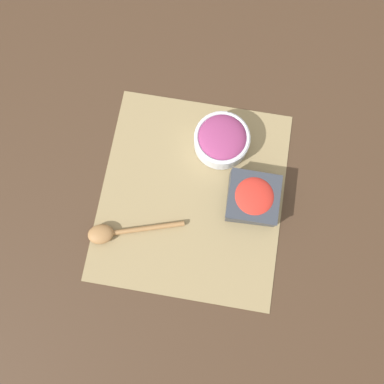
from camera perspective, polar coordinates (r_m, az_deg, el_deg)
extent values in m
plane|color=#422D1E|center=(0.94, 0.00, -0.46)|extent=(3.00, 3.00, 0.00)
cube|color=#937F56|center=(0.93, 0.00, -0.43)|extent=(0.50, 0.45, 0.00)
cylinder|color=silver|center=(0.95, 4.53, 7.80)|extent=(0.14, 0.14, 0.05)
torus|color=silver|center=(0.93, 4.65, 8.32)|extent=(0.14, 0.14, 0.01)
ellipsoid|color=#93386B|center=(0.93, 4.65, 8.32)|extent=(0.12, 0.12, 0.03)
cube|color=#333842|center=(0.92, 9.22, -0.97)|extent=(0.13, 0.13, 0.05)
cube|color=#333842|center=(0.89, 9.47, -0.63)|extent=(0.12, 0.12, 0.00)
ellipsoid|color=red|center=(0.90, 9.45, -0.66)|extent=(0.10, 0.10, 0.03)
cylinder|color=#9E7042|center=(0.92, -7.02, -5.53)|extent=(0.07, 0.18, 0.01)
ellipsoid|color=#9E7042|center=(0.93, -13.73, -6.26)|extent=(0.06, 0.07, 0.03)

